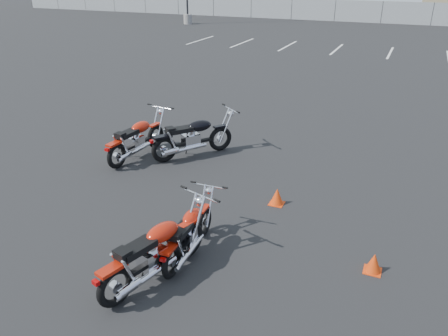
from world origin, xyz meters
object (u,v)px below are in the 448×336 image
at_px(motorcycle_front_red, 137,139).
at_px(motorcycle_second_black, 193,137).
at_px(motorcycle_rear_red, 154,252).
at_px(motorcycle_third_red, 189,233).

relative_size(motorcycle_front_red, motorcycle_second_black, 1.07).
distance_m(motorcycle_front_red, motorcycle_rear_red, 4.91).
xyz_separation_m(motorcycle_second_black, motorcycle_rear_red, (1.70, -4.55, -0.02)).
xyz_separation_m(motorcycle_third_red, motorcycle_rear_red, (-0.18, -0.77, 0.08)).
height_order(motorcycle_second_black, motorcycle_rear_red, motorcycle_second_black).
bearing_deg(motorcycle_second_black, motorcycle_rear_red, -69.45).
height_order(motorcycle_front_red, motorcycle_second_black, motorcycle_second_black).
distance_m(motorcycle_front_red, motorcycle_third_red, 4.43).
relative_size(motorcycle_third_red, motorcycle_rear_red, 0.85).
bearing_deg(motorcycle_second_black, motorcycle_front_red, -153.22).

